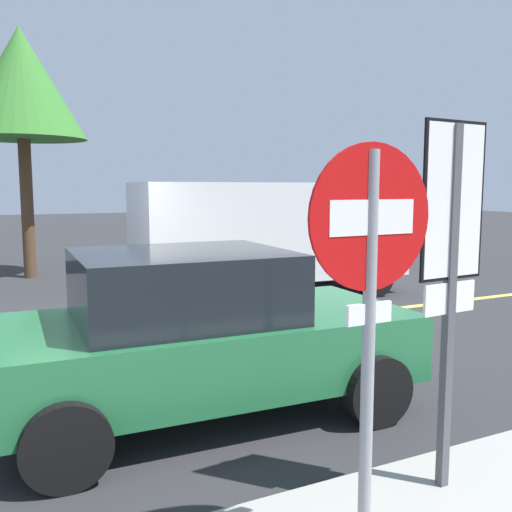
{
  "coord_description": "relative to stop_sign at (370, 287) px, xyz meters",
  "views": [
    {
      "loc": [
        -1.44,
        -7.55,
        2.11
      ],
      "look_at": [
        2.07,
        -0.41,
        1.14
      ],
      "focal_mm": 39.33,
      "sensor_mm": 36.0,
      "label": 1
    }
  ],
  "objects": [
    {
      "name": "tree_left_verge",
      "position": [
        -0.8,
        11.77,
        2.83
      ],
      "size": [
        2.81,
        2.81,
        5.72
      ],
      "color": "#513823",
      "rests_on": "ground_plane"
    },
    {
      "name": "white_van",
      "position": [
        3.32,
        7.41,
        -0.33
      ],
      "size": [
        5.3,
        2.48,
        2.2
      ],
      "color": "white",
      "rests_on": "ground_plane"
    },
    {
      "name": "lane_marking_centre",
      "position": [
        2.65,
        5.24,
        -1.59
      ],
      "size": [
        28.0,
        0.16,
        0.01
      ],
      "primitive_type": "cube",
      "color": "#E0D14C"
    },
    {
      "name": "ground_plane",
      "position": [
        -0.35,
        5.24,
        -1.6
      ],
      "size": [
        80.0,
        80.0,
        0.0
      ],
      "primitive_type": "plane",
      "color": "#2D2D30"
    },
    {
      "name": "stop_sign",
      "position": [
        0.0,
        0.0,
        0.0
      ],
      "size": [
        0.76,
        0.07,
        2.34
      ],
      "color": "gray",
      "rests_on": "ground_plane"
    },
    {
      "name": "car_green_crossing",
      "position": [
        -0.04,
        2.47,
        -0.82
      ],
      "size": [
        3.93,
        2.13,
        1.54
      ],
      "color": "#236B3D",
      "rests_on": "ground_plane"
    },
    {
      "name": "speed_limit_sign",
      "position": [
        0.86,
        0.3,
        0.17
      ],
      "size": [
        0.54,
        0.06,
        2.52
      ],
      "color": "#4C4C51",
      "rests_on": "ground_plane"
    }
  ]
}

